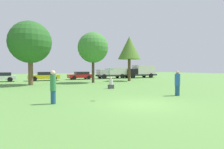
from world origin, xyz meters
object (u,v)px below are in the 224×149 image
bystander_sitting (111,84)px  tree_2 (93,48)px  frisbee (111,69)px  tree_3 (129,48)px  parked_car_yellow (44,76)px  person_catcher (177,83)px  tree_1 (30,42)px  person_thrower (53,87)px  parked_car_white (1,77)px  parked_car_red (80,75)px  delivery_truck_black (141,71)px  delivery_truck_silver (113,73)px

bystander_sitting → tree_2: (1.18, 7.29, 4.08)m
frisbee → tree_3: (9.94, 13.37, 3.01)m
frisbee → parked_car_yellow: (-0.97, 20.04, -1.11)m
tree_2 → parked_car_yellow: (-5.00, 7.21, -3.81)m
person_catcher → bystander_sitting: size_ratio=1.55×
tree_1 → tree_2: 7.45m
person_thrower → tree_1: size_ratio=0.25×
parked_car_yellow → frisbee: bearing=93.5°
person_catcher → frisbee: frisbee is taller
tree_2 → parked_car_white: (-10.71, 7.50, -3.84)m
tree_3 → parked_car_red: (-5.07, 7.18, -4.14)m
bystander_sitting → parked_car_red: bearing=82.3°
bystander_sitting → parked_car_white: parked_car_white is taller
frisbee → parked_car_red: size_ratio=0.07×
parked_car_yellow → delivery_truck_black: bearing=-179.1°
frisbee → tree_1: (-3.42, 12.81, 2.91)m
tree_3 → tree_1: bearing=-177.6°
bystander_sitting → tree_3: bearing=47.8°
person_catcher → tree_1: tree_1 is taller
person_thrower → parked_car_white: size_ratio=0.45×
bystander_sitting → delivery_truck_silver: (8.21, 15.14, 0.63)m
parked_car_red → delivery_truck_black: delivery_truck_black is taller
parked_car_yellow → person_catcher: bearing=106.6°
person_thrower → person_catcher: 8.16m
tree_1 → tree_3: 13.37m
tree_3 → person_thrower: bearing=-135.5°
tree_1 → delivery_truck_silver: size_ratio=1.19×
person_catcher → parked_car_yellow: bearing=-67.7°
person_catcher → tree_1: (-8.27, 13.31, 3.87)m
parked_car_red → tree_3: bearing=126.0°
person_catcher → tree_2: tree_2 is taller
person_catcher → delivery_truck_black: 23.93m
bystander_sitting → tree_1: 10.51m
frisbee → delivery_truck_silver: size_ratio=0.04×
parked_car_white → person_catcher: bearing=119.7°
delivery_truck_silver → person_thrower: bearing=55.5°
delivery_truck_silver → delivery_truck_black: delivery_truck_black is taller
parked_car_white → person_thrower: bearing=100.5°
tree_1 → tree_2: size_ratio=1.09×
tree_1 → delivery_truck_silver: (14.47, 7.87, -3.65)m
tree_2 → delivery_truck_black: (12.97, 7.27, -3.20)m
person_thrower → bystander_sitting: (6.10, 5.12, -0.47)m
parked_car_red → delivery_truck_silver: size_ratio=0.68×
tree_2 → person_thrower: bearing=-120.4°
tree_1 → delivery_truck_black: tree_1 is taller
person_thrower → bystander_sitting: bearing=46.5°
tree_3 → parked_car_yellow: bearing=148.6°
delivery_truck_black → delivery_truck_silver: bearing=-4.8°
tree_1 → tree_3: size_ratio=1.08×
parked_car_red → delivery_truck_silver: (6.19, 0.13, 0.40)m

